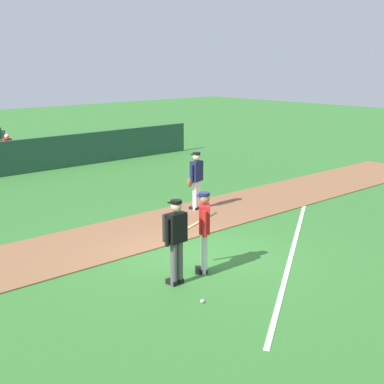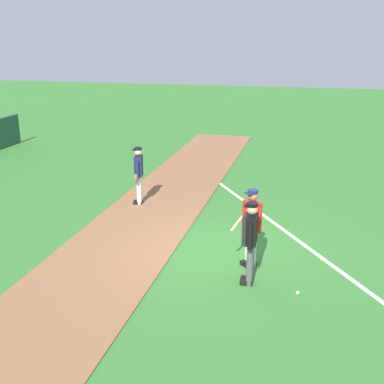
{
  "view_description": "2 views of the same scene",
  "coord_description": "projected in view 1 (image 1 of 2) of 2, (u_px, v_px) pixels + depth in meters",
  "views": [
    {
      "loc": [
        -8.25,
        -8.78,
        4.45
      ],
      "look_at": [
        0.84,
        1.13,
        1.23
      ],
      "focal_mm": 52.22,
      "sensor_mm": 36.0,
      "label": 1
    },
    {
      "loc": [
        -10.48,
        -1.84,
        4.9
      ],
      "look_at": [
        0.91,
        0.99,
        1.15
      ],
      "focal_mm": 45.95,
      "sensor_mm": 36.0,
      "label": 2
    }
  ],
  "objects": [
    {
      "name": "umpire_home_plate",
      "position": [
        176.0,
        237.0,
        11.09
      ],
      "size": [
        0.59,
        0.31,
        1.76
      ],
      "color": "#4C4C4C",
      "rests_on": "ground"
    },
    {
      "name": "foul_line_chalk",
      "position": [
        296.0,
        236.0,
        14.37
      ],
      "size": [
        10.15,
        6.57,
        0.01
      ],
      "primitive_type": "cube",
      "rotation": [
        0.0,
        0.0,
        0.57
      ],
      "color": "white",
      "rests_on": "ground"
    },
    {
      "name": "baseball",
      "position": [
        202.0,
        301.0,
        10.43
      ],
      "size": [
        0.07,
        0.07,
        0.07
      ],
      "primitive_type": "sphere",
      "color": "white",
      "rests_on": "ground"
    },
    {
      "name": "infield_dirt_path",
      "position": [
        132.0,
        233.0,
        14.55
      ],
      "size": [
        28.0,
        2.74,
        0.03
      ],
      "primitive_type": "cube",
      "color": "brown",
      "rests_on": "ground"
    },
    {
      "name": "runner_navy_jersey",
      "position": [
        196.0,
        179.0,
        16.62
      ],
      "size": [
        0.67,
        0.37,
        1.76
      ],
      "color": "white",
      "rests_on": "ground"
    },
    {
      "name": "ground_plane",
      "position": [
        198.0,
        259.0,
        12.76
      ],
      "size": [
        80.0,
        80.0,
        0.0
      ],
      "primitive_type": "plane",
      "color": "#33702D"
    },
    {
      "name": "batter_red_jersey",
      "position": [
        204.0,
        229.0,
        11.72
      ],
      "size": [
        0.75,
        0.68,
        1.76
      ],
      "color": "silver",
      "rests_on": "ground"
    }
  ]
}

